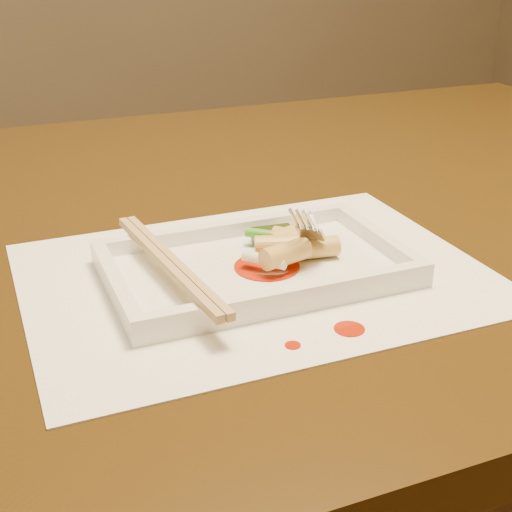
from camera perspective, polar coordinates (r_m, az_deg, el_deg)
name	(u,v)px	position (r m, az deg, el deg)	size (l,w,h in m)	color
table	(263,280)	(0.85, 0.59, -1.95)	(1.40, 0.90, 0.75)	black
placemat	(256,275)	(0.63, 0.00, -1.55)	(0.40, 0.30, 0.00)	white
sauce_splatter_a	(349,329)	(0.55, 7.48, -5.80)	(0.02, 0.02, 0.00)	#AC1D05
sauce_splatter_b	(293,345)	(0.53, 2.96, -7.14)	(0.01, 0.01, 0.00)	#AC1D05
plate_base	(256,270)	(0.63, 0.00, -1.16)	(0.26, 0.16, 0.01)	white
plate_rim_far	(227,229)	(0.69, -2.34, 2.16)	(0.26, 0.01, 0.01)	white
plate_rim_near	(292,296)	(0.56, 2.86, -3.19)	(0.26, 0.01, 0.01)	white
plate_rim_left	(116,283)	(0.59, -11.16, -2.16)	(0.01, 0.14, 0.01)	white
plate_rim_right	(378,238)	(0.68, 9.76, 1.43)	(0.01, 0.14, 0.01)	white
veg_piece	(274,236)	(0.67, 1.47, 1.60)	(0.04, 0.03, 0.01)	black
scallion_white	(264,260)	(0.61, 0.67, -0.31)	(0.01, 0.01, 0.04)	#EAEACC
scallion_green	(290,237)	(0.65, 2.74, 1.50)	(0.01, 0.01, 0.09)	#2E8F17
chopstick_a	(165,263)	(0.60, -7.31, -0.59)	(0.01, 0.21, 0.01)	tan
chopstick_b	(174,262)	(0.60, -6.57, -0.47)	(0.01, 0.21, 0.01)	tan
fork	(321,171)	(0.64, 5.21, 6.81)	(0.09, 0.10, 0.14)	silver
sauce_blob_0	(267,267)	(0.62, 0.87, -0.86)	(0.06, 0.06, 0.00)	#AC1D05
rice_cake_0	(298,240)	(0.66, 3.38, 1.30)	(0.02, 0.02, 0.05)	#D6BC64
rice_cake_1	(281,246)	(0.64, 2.04, 0.82)	(0.02, 0.02, 0.05)	#D6BC64
rice_cake_2	(285,254)	(0.61, 2.37, 0.18)	(0.02, 0.02, 0.04)	#D6BC64
rice_cake_3	(288,236)	(0.66, 2.57, 1.58)	(0.02, 0.02, 0.04)	#D6BC64
rice_cake_4	(317,248)	(0.64, 4.94, 0.68)	(0.02, 0.02, 0.04)	#D6BC64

